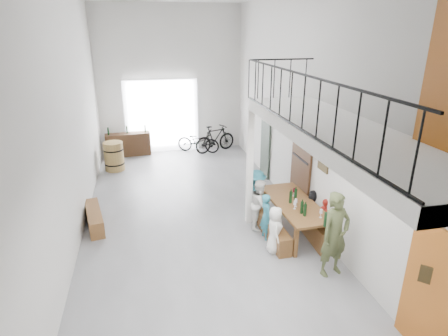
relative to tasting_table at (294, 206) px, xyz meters
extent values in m
plane|color=slate|center=(-2.20, 1.18, -0.71)|extent=(12.00, 12.00, 0.00)
plane|color=silver|center=(-2.20, 7.18, 2.04)|extent=(5.50, 0.00, 5.50)
plane|color=silver|center=(-2.20, -4.82, 2.04)|extent=(5.50, 0.00, 5.50)
plane|color=silver|center=(-4.95, 1.18, 2.04)|extent=(0.00, 12.00, 12.00)
plane|color=silver|center=(0.55, 1.18, 2.04)|extent=(0.00, 12.00, 12.00)
cube|color=white|center=(-2.60, 7.12, 0.69)|extent=(2.80, 0.08, 2.80)
cube|color=#974C14|center=(0.50, -3.72, 0.34)|extent=(0.06, 0.95, 2.10)
cube|color=#3B2011|center=(0.50, 0.88, 0.29)|extent=(0.06, 1.10, 2.00)
cube|color=#29322A|center=(0.50, 3.68, 0.29)|extent=(0.06, 0.80, 2.00)
cube|color=#392D17|center=(0.52, -0.22, 1.19)|extent=(0.04, 0.45, 0.55)
cylinder|color=white|center=(0.51, 2.38, 1.69)|extent=(0.04, 0.28, 0.28)
cube|color=white|center=(-0.20, -2.02, 2.29)|extent=(1.50, 5.60, 0.25)
cube|color=black|center=(-0.93, -2.02, 3.27)|extent=(0.03, 5.60, 0.03)
cube|color=black|center=(-0.93, -2.02, 2.44)|extent=(0.03, 5.60, 0.03)
cube|color=black|center=(-0.20, 0.76, 3.27)|extent=(1.50, 0.03, 0.03)
cube|color=white|center=(-0.90, 0.73, 0.73)|extent=(0.14, 0.14, 2.88)
cube|color=brown|center=(0.00, 0.00, 0.05)|extent=(1.02, 2.32, 0.06)
cube|color=brown|center=(-0.36, -1.00, -0.34)|extent=(0.08, 0.08, 0.73)
cube|color=brown|center=(0.43, -0.97, -0.34)|extent=(0.08, 0.08, 0.73)
cube|color=brown|center=(-0.43, 0.97, -0.34)|extent=(0.08, 0.08, 0.73)
cube|color=brown|center=(0.36, 1.00, -0.34)|extent=(0.08, 0.08, 0.73)
cube|color=brown|center=(-0.59, -0.07, -0.49)|extent=(0.33, 1.91, 0.44)
cube|color=brown|center=(0.37, 0.03, -0.44)|extent=(0.37, 2.30, 0.53)
cylinder|color=black|center=(-0.05, -0.68, 0.26)|extent=(0.07, 0.07, 0.35)
cylinder|color=black|center=(-0.07, -0.55, 0.26)|extent=(0.07, 0.07, 0.35)
cylinder|color=black|center=(-0.11, 0.00, 0.26)|extent=(0.07, 0.07, 0.35)
cylinder|color=black|center=(0.06, 0.12, 0.26)|extent=(0.07, 0.07, 0.35)
cube|color=brown|center=(-4.70, 1.36, -0.49)|extent=(0.61, 1.54, 0.42)
cylinder|color=olive|center=(-4.40, 5.30, -0.21)|extent=(0.66, 0.66, 0.99)
cylinder|color=black|center=(-4.40, 5.30, -0.46)|extent=(0.68, 0.68, 0.05)
cylinder|color=black|center=(-4.40, 5.30, 0.04)|extent=(0.68, 0.68, 0.05)
cube|color=#3B2011|center=(-3.95, 6.83, -0.27)|extent=(1.69, 0.58, 0.88)
cylinder|color=black|center=(-4.63, 6.78, 0.31)|extent=(0.06, 0.06, 0.28)
cylinder|color=black|center=(-3.95, 6.86, 0.31)|extent=(0.06, 0.06, 0.28)
cylinder|color=black|center=(-3.27, 6.89, 0.31)|extent=(0.06, 0.06, 0.28)
imported|color=white|center=(-0.73, -0.69, -0.17)|extent=(0.44, 0.58, 1.07)
imported|color=teal|center=(-0.73, -0.11, -0.15)|extent=(0.30, 0.43, 1.12)
imported|color=white|center=(-0.71, 0.41, -0.08)|extent=(0.68, 0.75, 1.25)
imported|color=teal|center=(-0.68, 0.86, -0.04)|extent=(0.65, 0.94, 1.33)
imported|color=red|center=(0.55, -0.47, -0.18)|extent=(0.40, 0.66, 1.04)
imported|color=black|center=(0.54, 0.11, -0.20)|extent=(0.42, 0.96, 1.01)
imported|color=white|center=(0.62, 0.78, -0.20)|extent=(0.44, 0.56, 1.02)
imported|color=#464F2C|center=(0.13, -1.68, 0.17)|extent=(0.72, 0.55, 1.75)
imported|color=#174E18|center=(0.25, 1.61, -0.51)|extent=(0.41, 0.37, 0.39)
imported|color=black|center=(-1.26, 6.66, -0.26)|extent=(1.79, 1.29, 0.89)
imported|color=black|center=(-0.60, 6.56, -0.17)|extent=(1.84, 1.11, 1.07)
camera|label=1|loc=(-3.35, -7.39, 3.94)|focal=30.00mm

